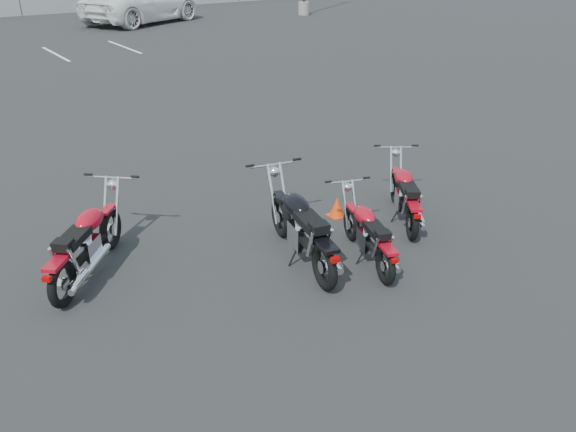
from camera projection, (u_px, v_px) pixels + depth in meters
ground at (301, 275)px, 8.00m from camera, size 120.00×120.00×0.00m
motorcycle_front_red at (87, 243)px, 7.82m from camera, size 1.84×1.94×1.10m
motorcycle_second_black at (302, 228)px, 8.16m from camera, size 1.09×2.38×1.17m
motorcycle_third_red at (369, 234)px, 8.21m from camera, size 1.06×1.90×0.94m
motorcycle_rear_red at (405, 195)px, 9.41m from camera, size 1.51×1.90×1.01m
training_cone_near at (337, 207)px, 9.68m from camera, size 0.29×0.29×0.34m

